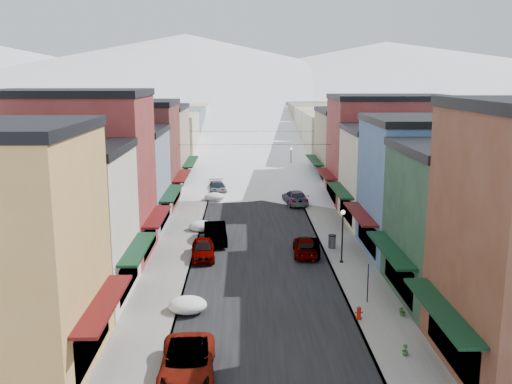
{
  "coord_description": "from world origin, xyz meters",
  "views": [
    {
      "loc": [
        -1.18,
        -20.69,
        13.44
      ],
      "look_at": [
        0.0,
        32.58,
        2.55
      ],
      "focal_mm": 40.0,
      "sensor_mm": 36.0,
      "label": 1
    }
  ],
  "objects_px": {
    "car_white_suv": "(187,363)",
    "streetlamp_near": "(342,230)",
    "car_green_sedan": "(308,246)",
    "fire_hydrant": "(359,313)",
    "car_silver_sedan": "(203,249)",
    "car_dark_hatch": "(215,233)",
    "trash_can": "(332,241)"
  },
  "relations": [
    {
      "from": "trash_can",
      "to": "streetlamp_near",
      "type": "distance_m",
      "value": 3.99
    },
    {
      "from": "car_silver_sedan",
      "to": "streetlamp_near",
      "type": "distance_m",
      "value": 10.44
    },
    {
      "from": "car_green_sedan",
      "to": "trash_can",
      "type": "xyz_separation_m",
      "value": [
        2.0,
        1.24,
        0.01
      ]
    },
    {
      "from": "car_silver_sedan",
      "to": "car_white_suv",
      "type": "bearing_deg",
      "value": -92.73
    },
    {
      "from": "car_white_suv",
      "to": "car_green_sedan",
      "type": "height_order",
      "value": "car_white_suv"
    },
    {
      "from": "car_green_sedan",
      "to": "fire_hydrant",
      "type": "height_order",
      "value": "car_green_sedan"
    },
    {
      "from": "car_white_suv",
      "to": "trash_can",
      "type": "xyz_separation_m",
      "value": [
        9.51,
        19.18,
        -0.05
      ]
    },
    {
      "from": "car_green_sedan",
      "to": "streetlamp_near",
      "type": "xyz_separation_m",
      "value": [
        2.16,
        -2.25,
        1.92
      ]
    },
    {
      "from": "car_dark_hatch",
      "to": "trash_can",
      "type": "bearing_deg",
      "value": -19.52
    },
    {
      "from": "fire_hydrant",
      "to": "trash_can",
      "type": "relative_size",
      "value": 0.7
    },
    {
      "from": "car_green_sedan",
      "to": "car_silver_sedan",
      "type": "bearing_deg",
      "value": 7.16
    },
    {
      "from": "car_white_suv",
      "to": "car_silver_sedan",
      "type": "distance_m",
      "value": 17.21
    },
    {
      "from": "car_white_suv",
      "to": "car_silver_sedan",
      "type": "bearing_deg",
      "value": 89.3
    },
    {
      "from": "car_dark_hatch",
      "to": "trash_can",
      "type": "relative_size",
      "value": 4.57
    },
    {
      "from": "streetlamp_near",
      "to": "car_green_sedan",
      "type": "bearing_deg",
      "value": 133.86
    },
    {
      "from": "car_green_sedan",
      "to": "fire_hydrant",
      "type": "xyz_separation_m",
      "value": [
        1.45,
        -12.1,
        -0.19
      ]
    },
    {
      "from": "car_green_sedan",
      "to": "fire_hydrant",
      "type": "distance_m",
      "value": 12.19
    },
    {
      "from": "car_white_suv",
      "to": "streetlamp_near",
      "type": "distance_m",
      "value": 18.53
    },
    {
      "from": "fire_hydrant",
      "to": "trash_can",
      "type": "distance_m",
      "value": 13.36
    },
    {
      "from": "car_silver_sedan",
      "to": "fire_hydrant",
      "type": "xyz_separation_m",
      "value": [
        9.45,
        -11.36,
        -0.23
      ]
    },
    {
      "from": "car_white_suv",
      "to": "fire_hydrant",
      "type": "relative_size",
      "value": 7.17
    },
    {
      "from": "car_white_suv",
      "to": "fire_hydrant",
      "type": "height_order",
      "value": "car_white_suv"
    },
    {
      "from": "car_silver_sedan",
      "to": "streetlamp_near",
      "type": "xyz_separation_m",
      "value": [
        10.16,
        -1.51,
        1.88
      ]
    },
    {
      "from": "fire_hydrant",
      "to": "streetlamp_near",
      "type": "bearing_deg",
      "value": 85.87
    },
    {
      "from": "trash_can",
      "to": "car_green_sedan",
      "type": "bearing_deg",
      "value": -148.12
    },
    {
      "from": "fire_hydrant",
      "to": "car_dark_hatch",
      "type": "bearing_deg",
      "value": 119.26
    },
    {
      "from": "car_green_sedan",
      "to": "fire_hydrant",
      "type": "bearing_deg",
      "value": 98.69
    },
    {
      "from": "car_white_suv",
      "to": "streetlamp_near",
      "type": "bearing_deg",
      "value": 56.03
    },
    {
      "from": "car_dark_hatch",
      "to": "car_white_suv",
      "type": "bearing_deg",
      "value": -96.79
    },
    {
      "from": "car_white_suv",
      "to": "car_silver_sedan",
      "type": "xyz_separation_m",
      "value": [
        -0.49,
        17.2,
        -0.02
      ]
    },
    {
      "from": "car_silver_sedan",
      "to": "streetlamp_near",
      "type": "relative_size",
      "value": 1.09
    },
    {
      "from": "trash_can",
      "to": "car_silver_sedan",
      "type": "bearing_deg",
      "value": -168.76
    }
  ]
}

